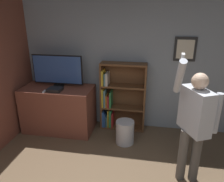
% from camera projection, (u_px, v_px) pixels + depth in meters
% --- Properties ---
extents(wall_back, '(6.14, 0.09, 2.70)m').
position_uv_depth(wall_back, '(126.00, 64.00, 4.40)').
color(wall_back, gray).
rests_on(wall_back, ground_plane).
extents(tv_ledge, '(1.40, 0.72, 0.92)m').
position_uv_depth(tv_ledge, '(59.00, 109.00, 4.50)').
color(tv_ledge, brown).
rests_on(tv_ledge, ground_plane).
extents(television, '(1.01, 0.22, 0.64)m').
position_uv_depth(television, '(58.00, 70.00, 4.31)').
color(television, black).
rests_on(television, tv_ledge).
extents(game_console, '(0.27, 0.23, 0.06)m').
position_uv_depth(game_console, '(55.00, 89.00, 4.15)').
color(game_console, black).
rests_on(game_console, tv_ledge).
extents(remote_loose, '(0.05, 0.14, 0.02)m').
position_uv_depth(remote_loose, '(44.00, 91.00, 4.11)').
color(remote_loose, white).
rests_on(remote_loose, tv_ledge).
extents(bookshelf, '(0.91, 0.28, 1.41)m').
position_uv_depth(bookshelf, '(119.00, 98.00, 4.50)').
color(bookshelf, brown).
rests_on(bookshelf, ground_plane).
extents(person, '(0.63, 0.58, 1.91)m').
position_uv_depth(person, '(195.00, 119.00, 2.93)').
color(person, '#56514C').
rests_on(person, ground_plane).
extents(waste_bin, '(0.34, 0.34, 0.44)m').
position_uv_depth(waste_bin, '(125.00, 132.00, 4.09)').
color(waste_bin, '#B7B7BC').
rests_on(waste_bin, ground_plane).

